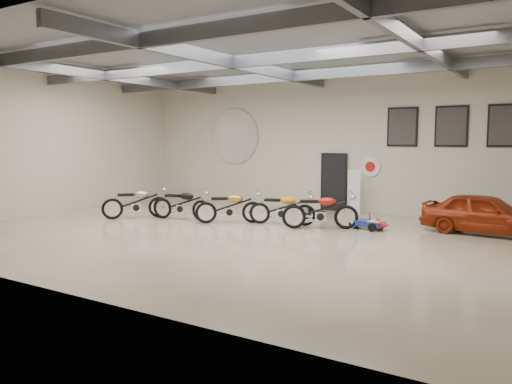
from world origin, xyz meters
The scene contains 19 objects.
floor centered at (0.00, 0.00, 0.00)m, with size 16.00×12.00×0.01m, color #C3BB95.
ceiling centered at (0.00, 0.00, 5.00)m, with size 16.00×12.00×0.01m, color gray.
back_wall centered at (0.00, 6.00, 2.50)m, with size 16.00×0.02×5.00m, color beige.
left_wall centered at (-8.00, 0.00, 2.50)m, with size 0.02×12.00×5.00m, color beige.
ceiling_beams centered at (0.00, 0.00, 4.75)m, with size 15.80×11.80×0.32m, color #53565A, non-canonical shape.
door centered at (0.50, 5.95, 1.05)m, with size 0.92×0.08×2.10m, color black.
logo_plaque centered at (-4.00, 5.95, 2.80)m, with size 2.30×0.06×1.16m, color silver, non-canonical shape.
poster_left centered at (3.00, 5.96, 3.10)m, with size 1.05×0.08×1.35m, color black, non-canonical shape.
poster_mid centered at (4.60, 5.96, 3.10)m, with size 1.05×0.08×1.35m, color black, non-canonical shape.
poster_right centered at (6.20, 5.96, 3.10)m, with size 1.05×0.08×1.35m, color black, non-canonical shape.
oil_sign centered at (1.90, 5.95, 1.70)m, with size 0.72×0.10×0.72m, color white, non-canonical shape.
banner_stand centered at (1.47, 5.50, 0.84)m, with size 0.46×0.18×1.69m, color white, non-canonical shape.
motorcycle_silver centered at (-4.46, 0.66, 0.57)m, with size 2.19×0.68×1.14m, color silver, non-canonical shape.
motorcycle_black centered at (-2.96, 1.27, 0.55)m, with size 2.13×0.66×1.11m, color silver, non-canonical shape.
motorcycle_gold centered at (-1.20, 1.53, 0.55)m, with size 2.13×0.66×1.11m, color silver, non-canonical shape.
motorcycle_yellow centered at (0.37, 2.16, 0.54)m, with size 2.08×0.64×1.08m, color silver, non-canonical shape.
motorcycle_red centered at (1.69, 2.11, 0.58)m, with size 2.22×0.69×1.16m, color silver, non-canonical shape.
go_kart centered at (2.95, 2.77, 0.26)m, with size 1.41×0.64×0.51m, color navy, non-canonical shape.
vintage_car centered at (6.00, 3.80, 0.58)m, with size 3.41×1.38×1.16m, color maroon.
Camera 1 is at (7.82, -11.43, 2.66)m, focal length 35.00 mm.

